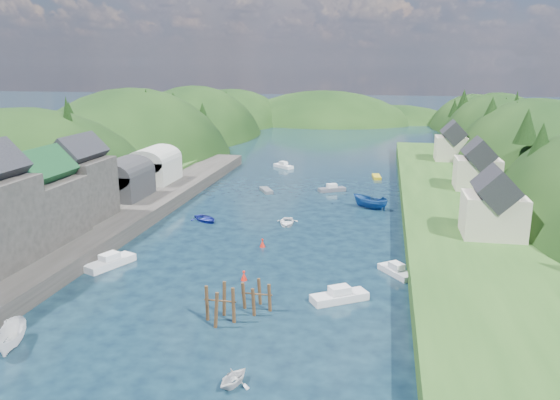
% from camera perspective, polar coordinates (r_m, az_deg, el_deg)
% --- Properties ---
extents(ground, '(600.00, 600.00, 0.00)m').
position_cam_1_polar(ground, '(97.72, 2.45, 0.84)').
color(ground, black).
rests_on(ground, ground).
extents(hillside_left, '(44.00, 245.56, 52.00)m').
position_cam_1_polar(hillside_left, '(136.32, -14.99, 0.74)').
color(hillside_left, black).
rests_on(hillside_left, ground).
extents(hillside_right, '(36.00, 245.56, 48.00)m').
position_cam_1_polar(hillside_right, '(126.64, 24.79, -0.83)').
color(hillside_right, black).
rests_on(hillside_right, ground).
extents(far_hills, '(103.00, 68.00, 44.00)m').
position_cam_1_polar(far_hills, '(220.96, 7.55, 5.40)').
color(far_hills, black).
rests_on(far_hills, ground).
extents(hill_trees, '(92.30, 147.86, 12.05)m').
position_cam_1_polar(hill_trees, '(110.64, 4.21, 8.17)').
color(hill_trees, black).
rests_on(hill_trees, ground).
extents(quay_left, '(12.00, 110.00, 2.00)m').
position_cam_1_polar(quay_left, '(77.50, -18.91, -2.75)').
color(quay_left, '#2D2B28').
rests_on(quay_left, ground).
extents(terrace_left_grass, '(12.00, 110.00, 2.50)m').
position_cam_1_polar(terrace_left_grass, '(81.09, -23.23, -2.23)').
color(terrace_left_grass, '#234719').
rests_on(terrace_left_grass, ground).
extents(quayside_buildings, '(8.00, 35.84, 12.90)m').
position_cam_1_polar(quayside_buildings, '(66.17, -26.60, -0.87)').
color(quayside_buildings, '#2D2B28').
rests_on(quayside_buildings, quay_left).
extents(boat_sheds, '(7.00, 21.00, 7.50)m').
position_cam_1_polar(boat_sheds, '(93.76, -14.50, 3.12)').
color(boat_sheds, '#2D2D30').
rests_on(boat_sheds, quay_left).
extents(terrace_right, '(16.00, 120.00, 2.40)m').
position_cam_1_polar(terrace_right, '(87.43, 17.87, -0.65)').
color(terrace_right, '#234719').
rests_on(terrace_right, ground).
extents(right_bank_cottages, '(9.00, 59.24, 8.41)m').
position_cam_1_polar(right_bank_cottages, '(94.94, 19.31, 3.25)').
color(right_bank_cottages, beige).
rests_on(right_bank_cottages, terrace_right).
extents(piling_cluster_near, '(2.95, 2.78, 3.88)m').
position_cam_1_polar(piling_cluster_near, '(49.88, -6.26, -11.05)').
color(piling_cluster_near, '#382314').
rests_on(piling_cluster_near, ground).
extents(piling_cluster_far, '(2.96, 2.79, 3.24)m').
position_cam_1_polar(piling_cluster_far, '(51.88, -2.45, -10.33)').
color(piling_cluster_far, '#382314').
rests_on(piling_cluster_far, ground).
extents(channel_buoy_near, '(0.70, 0.70, 1.10)m').
position_cam_1_polar(channel_buoy_near, '(58.74, -3.79, -7.93)').
color(channel_buoy_near, '#B51A0E').
rests_on(channel_buoy_near, ground).
extents(channel_buoy_far, '(0.70, 0.70, 1.10)m').
position_cam_1_polar(channel_buoy_far, '(68.78, -1.85, -4.54)').
color(channel_buoy_far, '#B51A0E').
rests_on(channel_buoy_far, ground).
extents(moored_boats, '(36.16, 86.68, 2.27)m').
position_cam_1_polar(moored_boats, '(72.24, -1.06, -3.50)').
color(moored_boats, white).
rests_on(moored_boats, ground).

